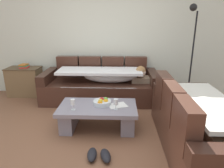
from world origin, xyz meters
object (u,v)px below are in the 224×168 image
at_px(coffee_table, 98,114).
at_px(open_magazine, 118,105).
at_px(book_stack_on_cabinet, 24,66).
at_px(couch_along_wall, 102,85).
at_px(wine_glass_near_left, 73,102).
at_px(fruit_bowl, 102,102).
at_px(wine_glass_near_right, 116,102).
at_px(couch_near_window, 198,126).
at_px(pair_of_shoes, 99,155).
at_px(side_cabinet, 25,81).
at_px(floor_lamp, 191,48).

height_order(coffee_table, open_magazine, open_magazine).
bearing_deg(book_stack_on_cabinet, couch_along_wall, -7.24).
height_order(wine_glass_near_left, book_stack_on_cabinet, book_stack_on_cabinet).
distance_m(fruit_bowl, wine_glass_near_right, 0.28).
height_order(couch_along_wall, fruit_bowl, couch_along_wall).
relative_size(couch_along_wall, open_magazine, 8.54).
height_order(couch_near_window, wine_glass_near_left, couch_near_window).
relative_size(couch_along_wall, pair_of_shoes, 7.26).
height_order(couch_near_window, coffee_table, couch_near_window).
height_order(coffee_table, pair_of_shoes, coffee_table).
distance_m(couch_near_window, side_cabinet, 3.72).
bearing_deg(couch_along_wall, pair_of_shoes, -86.58).
distance_m(fruit_bowl, open_magazine, 0.24).
xyz_separation_m(couch_along_wall, side_cabinet, (-1.78, 0.23, -0.01)).
relative_size(wine_glass_near_right, open_magazine, 0.59).
xyz_separation_m(wine_glass_near_right, side_cabinet, (-2.09, 1.57, -0.17)).
height_order(couch_near_window, fruit_bowl, couch_near_window).
bearing_deg(wine_glass_near_left, couch_near_window, -11.32).
bearing_deg(fruit_bowl, wine_glass_near_right, -39.14).
xyz_separation_m(open_magazine, pair_of_shoes, (-0.22, -0.77, -0.34)).
height_order(couch_along_wall, wine_glass_near_right, couch_along_wall).
bearing_deg(fruit_bowl, couch_near_window, -22.86).
xyz_separation_m(couch_along_wall, fruit_bowl, (0.10, -1.17, 0.09)).
height_order(coffee_table, book_stack_on_cabinet, book_stack_on_cabinet).
bearing_deg(side_cabinet, couch_along_wall, -7.22).
relative_size(open_magazine, book_stack_on_cabinet, 1.29).
xyz_separation_m(couch_near_window, coffee_table, (-1.37, 0.50, -0.10)).
height_order(couch_near_window, pair_of_shoes, couch_near_window).
height_order(couch_near_window, side_cabinet, couch_near_window).
height_order(couch_along_wall, couch_near_window, same).
height_order(floor_lamp, pair_of_shoes, floor_lamp).
bearing_deg(fruit_bowl, wine_glass_near_left, -153.98).
distance_m(wine_glass_near_left, side_cabinet, 2.17).
bearing_deg(wine_glass_near_left, couch_along_wall, 77.06).
distance_m(wine_glass_near_right, open_magazine, 0.18).
bearing_deg(wine_glass_near_right, wine_glass_near_left, -177.29).
distance_m(fruit_bowl, book_stack_on_cabinet, 2.33).
height_order(couch_along_wall, book_stack_on_cabinet, couch_along_wall).
relative_size(open_magazine, pair_of_shoes, 0.85).
height_order(coffee_table, fruit_bowl, fruit_bowl).
xyz_separation_m(couch_along_wall, floor_lamp, (1.81, 0.08, 0.79)).
distance_m(coffee_table, pair_of_shoes, 0.79).
distance_m(wine_glass_near_right, floor_lamp, 2.16).
relative_size(couch_near_window, book_stack_on_cabinet, 9.24).
distance_m(couch_near_window, open_magazine, 1.18).
xyz_separation_m(couch_near_window, fruit_bowl, (-1.30, 0.55, 0.09)).
xyz_separation_m(coffee_table, book_stack_on_cabinet, (-1.78, 1.44, 0.44)).
xyz_separation_m(wine_glass_near_left, open_magazine, (0.66, 0.17, -0.11)).
xyz_separation_m(couch_along_wall, open_magazine, (0.34, -1.20, 0.06)).
bearing_deg(coffee_table, open_magazine, 2.42).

